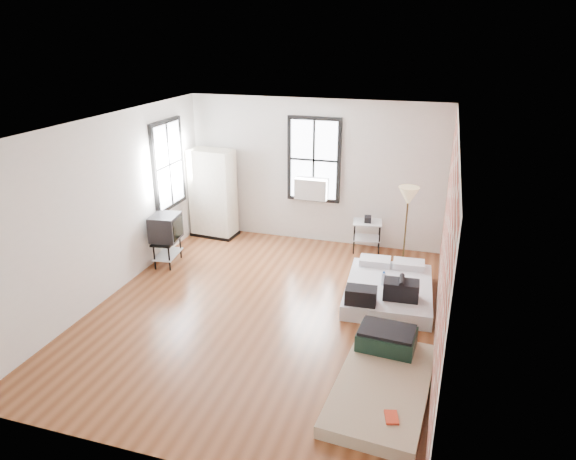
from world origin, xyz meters
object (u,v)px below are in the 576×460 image
(wardrobe, at_px, (213,194))
(mattress_main, at_px, (388,289))
(side_table, at_px, (367,228))
(floor_lamp, at_px, (408,201))
(tv_stand, at_px, (166,229))
(mattress_bare, at_px, (383,375))

(wardrobe, bearing_deg, mattress_main, -19.77)
(side_table, bearing_deg, mattress_main, -70.57)
(floor_lamp, xyz_separation_m, tv_stand, (-4.09, -0.77, -0.68))
(wardrobe, distance_m, side_table, 3.15)
(wardrobe, bearing_deg, mattress_bare, -39.72)
(wardrobe, relative_size, floor_lamp, 1.13)
(wardrobe, xyz_separation_m, floor_lamp, (3.88, -0.77, 0.45))
(wardrobe, bearing_deg, floor_lamp, -6.66)
(mattress_main, bearing_deg, wardrobe, 152.37)
(side_table, relative_size, tv_stand, 0.76)
(floor_lamp, bearing_deg, tv_stand, -169.28)
(floor_lamp, bearing_deg, side_table, 131.84)
(tv_stand, bearing_deg, mattress_main, -9.88)
(mattress_main, height_order, side_table, side_table)
(tv_stand, bearing_deg, mattress_bare, -36.66)
(wardrobe, xyz_separation_m, tv_stand, (-0.21, -1.55, -0.22))
(mattress_bare, xyz_separation_m, tv_stand, (-4.15, 2.30, 0.54))
(mattress_main, xyz_separation_m, wardrobe, (-3.75, 1.70, 0.73))
(mattress_bare, bearing_deg, floor_lamp, 95.43)
(side_table, xyz_separation_m, tv_stand, (-3.34, -1.62, 0.19))
(side_table, distance_m, floor_lamp, 1.42)
(wardrobe, bearing_deg, tv_stand, -93.31)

